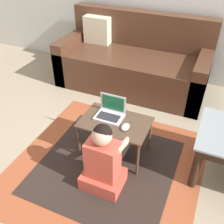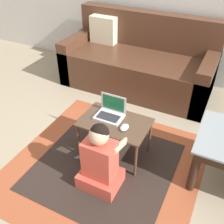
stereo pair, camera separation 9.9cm
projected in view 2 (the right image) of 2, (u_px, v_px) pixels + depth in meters
name	position (u px, v px, depth m)	size (l,w,h in m)	color
ground_plane	(105.00, 149.00, 2.64)	(16.00, 16.00, 0.00)	gray
area_rug	(105.00, 166.00, 2.46)	(1.69, 1.67, 0.01)	#9E4C2D
couch	(138.00, 64.00, 3.48)	(1.93, 0.86, 0.93)	#4C2D1E
laptop_desk	(115.00, 125.00, 2.39)	(0.63, 0.41, 0.39)	#4C3828
laptop	(110.00, 113.00, 2.41)	(0.25, 0.19, 0.20)	silver
computer_mouse	(124.00, 127.00, 2.28)	(0.07, 0.11, 0.03)	silver
person_seated	(100.00, 161.00, 2.13)	(0.34, 0.42, 0.66)	#CC4C3D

